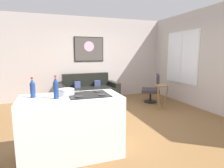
{
  "coord_description": "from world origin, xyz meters",
  "views": [
    {
      "loc": [
        -1.47,
        -4.07,
        1.56
      ],
      "look_at": [
        0.23,
        0.9,
        0.7
      ],
      "focal_mm": 29.85,
      "sensor_mm": 36.0,
      "label": 1
    }
  ],
  "objects": [
    {
      "name": "bar_stool",
      "position": [
        1.47,
        0.28,
        0.54
      ],
      "size": [
        0.37,
        0.36,
        0.7
      ],
      "color": "olive",
      "rests_on": "ground"
    },
    {
      "name": "soda_bottle_2",
      "position": [
        -1.38,
        -1.42,
        1.08
      ],
      "size": [
        0.07,
        0.07,
        0.33
      ],
      "color": "navy",
      "rests_on": "kitchen_counter"
    },
    {
      "name": "ground",
      "position": [
        0.0,
        0.0,
        -0.02
      ],
      "size": [
        6.4,
        6.4,
        0.04
      ],
      "primitive_type": "cube",
      "color": "brown"
    },
    {
      "name": "coffee_table",
      "position": [
        -0.33,
        0.85,
        0.38
      ],
      "size": [
        1.04,
        0.53,
        0.42
      ],
      "color": "silver",
      "rests_on": "ground"
    },
    {
      "name": "couch",
      "position": [
        -0.25,
        1.94,
        0.3
      ],
      "size": [
        2.02,
        0.98,
        0.89
      ],
      "color": "black",
      "rests_on": "ground"
    },
    {
      "name": "right_wall",
      "position": [
        2.62,
        0.3,
        1.4
      ],
      "size": [
        0.05,
        6.4,
        2.8
      ],
      "primitive_type": "cube",
      "color": "beige",
      "rests_on": "ground"
    },
    {
      "name": "kitchen_counter",
      "position": [
        -1.17,
        -1.33,
        0.47
      ],
      "size": [
        1.47,
        0.71,
        0.96
      ],
      "color": "white",
      "rests_on": "ground"
    },
    {
      "name": "window",
      "position": [
        2.59,
        0.9,
        1.43
      ],
      "size": [
        0.03,
        1.46,
        1.65
      ],
      "color": "silver"
    },
    {
      "name": "mixing_bowl",
      "position": [
        -1.23,
        -1.24,
        0.98
      ],
      "size": [
        0.24,
        0.24,
        0.1
      ],
      "color": "silver",
      "rests_on": "kitchen_counter"
    },
    {
      "name": "armchair",
      "position": [
        1.67,
        1.05,
        0.45
      ],
      "size": [
        0.76,
        0.77,
        0.91
      ],
      "color": "black",
      "rests_on": "ground"
    },
    {
      "name": "back_wall",
      "position": [
        0.0,
        2.42,
        1.4
      ],
      "size": [
        6.4,
        0.05,
        2.8
      ],
      "primitive_type": "cube",
      "color": "beige",
      "rests_on": "ground"
    },
    {
      "name": "wall_painting",
      "position": [
        -0.1,
        2.38,
        1.71
      ],
      "size": [
        1.02,
        0.03,
        0.84
      ],
      "color": "black"
    },
    {
      "name": "soda_bottle",
      "position": [
        -1.7,
        -1.25,
        1.07
      ],
      "size": [
        0.07,
        0.07,
        0.29
      ],
      "color": "navy",
      "rests_on": "kitchen_counter"
    }
  ]
}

